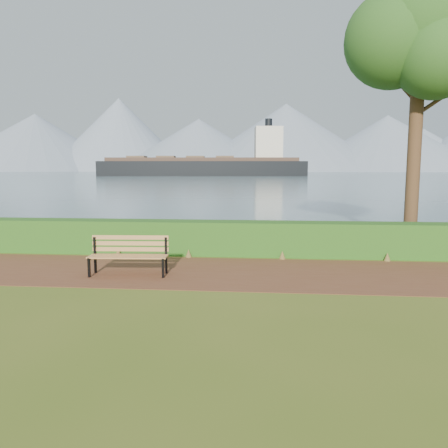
# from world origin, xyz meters

# --- Properties ---
(ground) EXTENTS (140.00, 140.00, 0.00)m
(ground) POSITION_xyz_m (0.00, 0.00, 0.00)
(ground) COLOR #49611B
(ground) RESTS_ON ground
(path) EXTENTS (40.00, 3.40, 0.01)m
(path) POSITION_xyz_m (0.00, 0.30, 0.01)
(path) COLOR brown
(path) RESTS_ON ground
(hedge) EXTENTS (32.00, 0.85, 1.00)m
(hedge) POSITION_xyz_m (0.00, 2.60, 0.50)
(hedge) COLOR #1C4E16
(hedge) RESTS_ON ground
(water) EXTENTS (700.00, 510.00, 0.00)m
(water) POSITION_xyz_m (0.00, 260.00, 0.01)
(water) COLOR slate
(water) RESTS_ON ground
(mountains) EXTENTS (585.00, 190.00, 70.00)m
(mountains) POSITION_xyz_m (-9.17, 406.05, 27.70)
(mountains) COLOR gray
(mountains) RESTS_ON ground
(bench) EXTENTS (1.91, 0.67, 0.94)m
(bench) POSITION_xyz_m (-2.18, -0.12, 0.54)
(bench) COLOR black
(bench) RESTS_ON ground
(tree) EXTENTS (4.55, 3.75, 8.84)m
(tree) POSITION_xyz_m (5.68, 3.93, 6.57)
(tree) COLOR #3B2218
(tree) RESTS_ON ground
(cargo_ship) EXTENTS (71.34, 17.56, 21.44)m
(cargo_ship) POSITION_xyz_m (-17.84, 140.31, 3.20)
(cargo_ship) COLOR black
(cargo_ship) RESTS_ON ground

